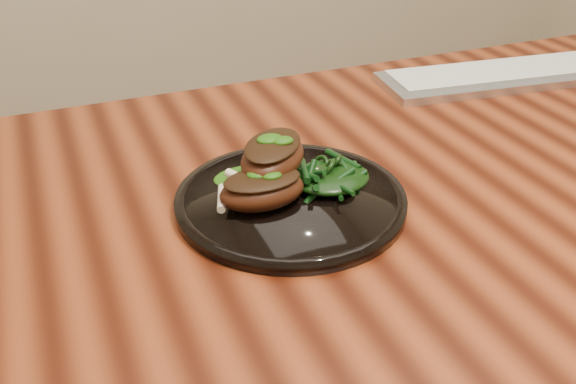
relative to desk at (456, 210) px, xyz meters
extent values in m
cube|color=#371106|center=(0.00, 0.00, 0.06)|extent=(1.60, 0.80, 0.04)
cylinder|color=black|center=(-0.27, -0.02, 0.09)|extent=(0.28, 0.28, 0.02)
torus|color=black|center=(-0.27, -0.02, 0.09)|extent=(0.28, 0.28, 0.01)
cylinder|color=black|center=(-0.27, -0.02, 0.10)|extent=(0.18, 0.18, 0.00)
ellipsoid|color=#411B0C|center=(-0.31, -0.03, 0.12)|extent=(0.10, 0.07, 0.04)
ellipsoid|color=black|center=(-0.31, -0.03, 0.13)|extent=(0.09, 0.06, 0.01)
cylinder|color=beige|center=(-0.35, -0.02, 0.11)|extent=(0.03, 0.05, 0.01)
ellipsoid|color=#144707|center=(-0.31, -0.03, 0.14)|extent=(0.03, 0.02, 0.01)
ellipsoid|color=#411B0C|center=(-0.28, 0.01, 0.14)|extent=(0.13, 0.13, 0.04)
ellipsoid|color=black|center=(-0.28, 0.01, 0.15)|extent=(0.11, 0.12, 0.01)
cylinder|color=beige|center=(-0.33, -0.02, 0.13)|extent=(0.04, 0.05, 0.01)
ellipsoid|color=#144707|center=(-0.28, 0.01, 0.16)|extent=(0.03, 0.02, 0.01)
ellipsoid|color=#144707|center=(-0.30, 0.04, 0.10)|extent=(0.09, 0.06, 0.01)
ellipsoid|color=black|center=(-0.21, -0.02, 0.11)|extent=(0.10, 0.09, 0.02)
cube|color=#B6B7BA|center=(0.25, 0.23, 0.09)|extent=(0.46, 0.18, 0.01)
cube|color=white|center=(0.25, 0.23, 0.10)|extent=(0.42, 0.15, 0.01)
camera|label=1|loc=(-0.52, -0.64, 0.49)|focal=40.00mm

